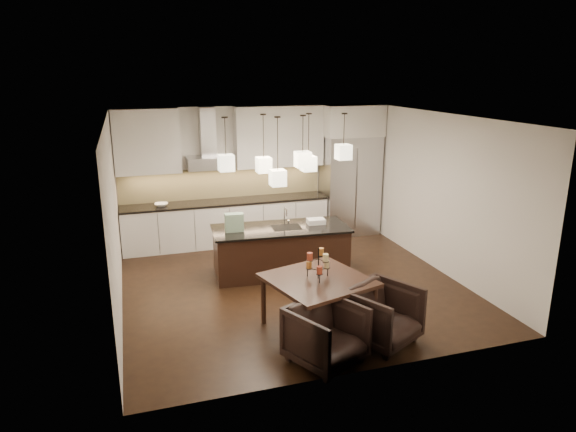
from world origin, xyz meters
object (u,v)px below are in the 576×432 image
object	(u,v)px
refrigerator	(350,185)
dining_table	(318,304)
armchair_right	(382,315)
armchair_left	(326,335)
island_body	(281,251)

from	to	relation	value
refrigerator	dining_table	world-z (taller)	refrigerator
refrigerator	dining_table	xyz separation A→B (m)	(-2.23, -3.96, -0.70)
dining_table	armchair_right	xyz separation A→B (m)	(0.68, -0.59, 0.01)
armchair_left	armchair_right	distance (m)	0.92
dining_table	refrigerator	bearing A→B (deg)	44.96
dining_table	armchair_left	distance (m)	0.87
refrigerator	dining_table	size ratio (longest dim) A/B	1.70
armchair_left	dining_table	bearing A→B (deg)	49.93
dining_table	island_body	bearing A→B (deg)	71.55
dining_table	armchair_left	bearing A→B (deg)	-119.45
refrigerator	dining_table	bearing A→B (deg)	-119.37
island_body	refrigerator	bearing A→B (deg)	45.00
dining_table	armchair_left	size ratio (longest dim) A/B	1.52
island_body	armchair_left	world-z (taller)	island_body
armchair_right	island_body	bearing A→B (deg)	74.37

